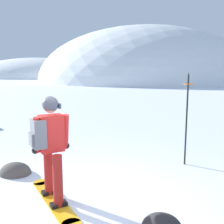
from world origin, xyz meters
name	(u,v)px	position (x,y,z in m)	size (l,w,h in m)	color
ground_plane	(74,214)	(0.00, 0.00, 0.00)	(300.00, 300.00, 0.00)	white
ridge_peak_main	(143,81)	(-3.67, 41.95, 0.00)	(35.32, 31.79, 17.94)	white
ridge_peak_far	(37,77)	(-31.00, 55.99, 0.00)	(30.81, 27.73, 9.33)	white
snowboarder_main	(50,147)	(-0.48, 0.28, 0.92)	(1.35, 1.42, 1.71)	orange
piste_marker_near	(187,113)	(1.67, 2.53, 1.17)	(0.20, 0.20, 2.06)	black
rock_mid	(15,174)	(-1.73, 1.18, 0.00)	(0.67, 0.57, 0.47)	#4C4742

